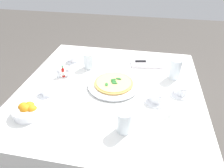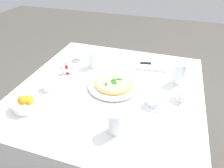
{
  "view_description": "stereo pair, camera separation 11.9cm",
  "coord_description": "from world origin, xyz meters",
  "px_view_note": "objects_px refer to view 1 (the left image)",
  "views": [
    {
      "loc": [
        0.19,
        -0.95,
        1.43
      ],
      "look_at": [
        0.01,
        0.01,
        0.74
      ],
      "focal_mm": 32.02,
      "sensor_mm": 36.0,
      "label": 1
    },
    {
      "loc": [
        0.31,
        -0.93,
        1.43
      ],
      "look_at": [
        0.01,
        0.01,
        0.74
      ],
      "focal_mm": 32.02,
      "sensor_mm": 36.0,
      "label": 2
    }
  ],
  "objects_px": {
    "dinner_knife": "(148,61)",
    "water_glass_center_back": "(124,123)",
    "pizza": "(114,83)",
    "citrus_bowl": "(28,110)",
    "napkin_folded": "(147,63)",
    "pepper_shaker": "(59,74)",
    "coffee_cup_near_left": "(181,90)",
    "coffee_cup_right_edge": "(48,91)",
    "pizza_plate": "(114,85)",
    "coffee_cup_left_edge": "(75,58)",
    "salt_shaker": "(68,73)",
    "water_glass_far_left": "(175,70)",
    "coffee_cup_near_right": "(156,97)",
    "menu_card": "(166,120)",
    "water_glass_back_corner": "(89,62)",
    "hot_sauce_bottle": "(63,72)"
  },
  "relations": [
    {
      "from": "coffee_cup_near_left",
      "to": "citrus_bowl",
      "type": "relative_size",
      "value": 0.88
    },
    {
      "from": "coffee_cup_left_edge",
      "to": "coffee_cup_near_left",
      "type": "relative_size",
      "value": 0.98
    },
    {
      "from": "hot_sauce_bottle",
      "to": "water_glass_far_left",
      "type": "bearing_deg",
      "value": 9.66
    },
    {
      "from": "water_glass_center_back",
      "to": "citrus_bowl",
      "type": "bearing_deg",
      "value": 177.88
    },
    {
      "from": "salt_shaker",
      "to": "coffee_cup_near_right",
      "type": "bearing_deg",
      "value": -15.15
    },
    {
      "from": "napkin_folded",
      "to": "pepper_shaker",
      "type": "relative_size",
      "value": 4.13
    },
    {
      "from": "coffee_cup_near_right",
      "to": "citrus_bowl",
      "type": "height_order",
      "value": "citrus_bowl"
    },
    {
      "from": "pizza",
      "to": "salt_shaker",
      "type": "height_order",
      "value": "salt_shaker"
    },
    {
      "from": "water_glass_center_back",
      "to": "water_glass_back_corner",
      "type": "xyz_separation_m",
      "value": [
        -0.32,
        0.52,
        -0.0
      ]
    },
    {
      "from": "coffee_cup_left_edge",
      "to": "pepper_shaker",
      "type": "xyz_separation_m",
      "value": [
        -0.03,
        -0.22,
        -0.0
      ]
    },
    {
      "from": "water_glass_far_left",
      "to": "napkin_folded",
      "type": "height_order",
      "value": "water_glass_far_left"
    },
    {
      "from": "pizza_plate",
      "to": "coffee_cup_right_edge",
      "type": "xyz_separation_m",
      "value": [
        -0.35,
        -0.15,
        0.02
      ]
    },
    {
      "from": "coffee_cup_left_edge",
      "to": "coffee_cup_right_edge",
      "type": "distance_m",
      "value": 0.41
    },
    {
      "from": "dinner_knife",
      "to": "citrus_bowl",
      "type": "xyz_separation_m",
      "value": [
        -0.57,
        -0.63,
        0.0
      ]
    },
    {
      "from": "citrus_bowl",
      "to": "pizza_plate",
      "type": "bearing_deg",
      "value": 40.14
    },
    {
      "from": "pizza",
      "to": "coffee_cup_near_left",
      "type": "xyz_separation_m",
      "value": [
        0.39,
        -0.0,
        0.0
      ]
    },
    {
      "from": "pizza_plate",
      "to": "citrus_bowl",
      "type": "height_order",
      "value": "citrus_bowl"
    },
    {
      "from": "coffee_cup_near_left",
      "to": "dinner_knife",
      "type": "distance_m",
      "value": 0.37
    },
    {
      "from": "water_glass_back_corner",
      "to": "menu_card",
      "type": "distance_m",
      "value": 0.68
    },
    {
      "from": "coffee_cup_near_right",
      "to": "menu_card",
      "type": "height_order",
      "value": "menu_card"
    },
    {
      "from": "dinner_knife",
      "to": "hot_sauce_bottle",
      "type": "relative_size",
      "value": 2.35
    },
    {
      "from": "napkin_folded",
      "to": "dinner_knife",
      "type": "distance_m",
      "value": 0.01
    },
    {
      "from": "dinner_knife",
      "to": "water_glass_center_back",
      "type": "bearing_deg",
      "value": -108.18
    },
    {
      "from": "salt_shaker",
      "to": "pepper_shaker",
      "type": "relative_size",
      "value": 1.0
    },
    {
      "from": "citrus_bowl",
      "to": "water_glass_back_corner",
      "type": "bearing_deg",
      "value": 71.39
    },
    {
      "from": "pizza_plate",
      "to": "hot_sauce_bottle",
      "type": "bearing_deg",
      "value": 172.45
    },
    {
      "from": "hot_sauce_bottle",
      "to": "coffee_cup_right_edge",
      "type": "bearing_deg",
      "value": -93.53
    },
    {
      "from": "napkin_folded",
      "to": "pepper_shaker",
      "type": "height_order",
      "value": "pepper_shaker"
    },
    {
      "from": "dinner_knife",
      "to": "pepper_shaker",
      "type": "distance_m",
      "value": 0.62
    },
    {
      "from": "citrus_bowl",
      "to": "pepper_shaker",
      "type": "xyz_separation_m",
      "value": [
        0.01,
        0.35,
        -0.0
      ]
    },
    {
      "from": "hot_sauce_bottle",
      "to": "napkin_folded",
      "type": "bearing_deg",
      "value": 26.94
    },
    {
      "from": "napkin_folded",
      "to": "hot_sauce_bottle",
      "type": "xyz_separation_m",
      "value": [
        -0.52,
        -0.27,
        0.02
      ]
    },
    {
      "from": "coffee_cup_near_right",
      "to": "hot_sauce_bottle",
      "type": "distance_m",
      "value": 0.61
    },
    {
      "from": "hot_sauce_bottle",
      "to": "pepper_shaker",
      "type": "xyz_separation_m",
      "value": [
        -0.03,
        -0.01,
        -0.01
      ]
    },
    {
      "from": "coffee_cup_right_edge",
      "to": "pepper_shaker",
      "type": "xyz_separation_m",
      "value": [
        -0.02,
        0.18,
        -0.0
      ]
    },
    {
      "from": "pizza_plate",
      "to": "pizza",
      "type": "distance_m",
      "value": 0.01
    },
    {
      "from": "pizza_plate",
      "to": "pepper_shaker",
      "type": "bearing_deg",
      "value": 174.57
    },
    {
      "from": "water_glass_far_left",
      "to": "pizza",
      "type": "bearing_deg",
      "value": -155.66
    },
    {
      "from": "pizza",
      "to": "dinner_knife",
      "type": "relative_size",
      "value": 1.2
    },
    {
      "from": "coffee_cup_near_left",
      "to": "water_glass_center_back",
      "type": "relative_size",
      "value": 1.2
    },
    {
      "from": "coffee_cup_near_left",
      "to": "coffee_cup_right_edge",
      "type": "bearing_deg",
      "value": -168.79
    },
    {
      "from": "pizza_plate",
      "to": "coffee_cup_left_edge",
      "type": "height_order",
      "value": "coffee_cup_left_edge"
    },
    {
      "from": "citrus_bowl",
      "to": "salt_shaker",
      "type": "relative_size",
      "value": 2.67
    },
    {
      "from": "coffee_cup_right_edge",
      "to": "pepper_shaker",
      "type": "bearing_deg",
      "value": 94.99
    },
    {
      "from": "dinner_knife",
      "to": "hot_sauce_bottle",
      "type": "xyz_separation_m",
      "value": [
        -0.53,
        -0.27,
        0.01
      ]
    },
    {
      "from": "coffee_cup_near_left",
      "to": "pepper_shaker",
      "type": "height_order",
      "value": "same"
    },
    {
      "from": "water_glass_center_back",
      "to": "pepper_shaker",
      "type": "bearing_deg",
      "value": 141.93
    },
    {
      "from": "citrus_bowl",
      "to": "menu_card",
      "type": "bearing_deg",
      "value": 4.44
    },
    {
      "from": "coffee_cup_near_right",
      "to": "water_glass_far_left",
      "type": "height_order",
      "value": "water_glass_far_left"
    },
    {
      "from": "dinner_knife",
      "to": "napkin_folded",
      "type": "bearing_deg",
      "value": 180.0
    }
  ]
}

